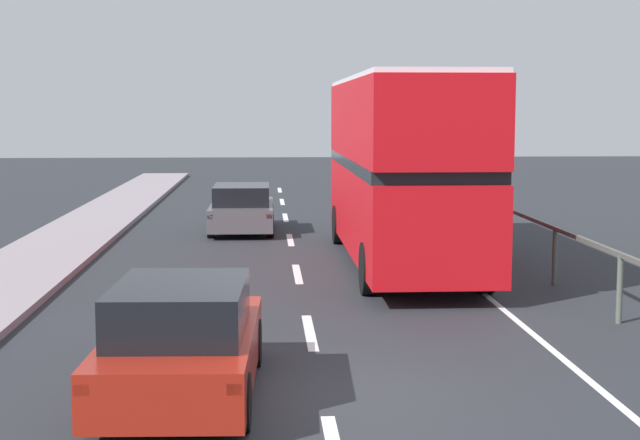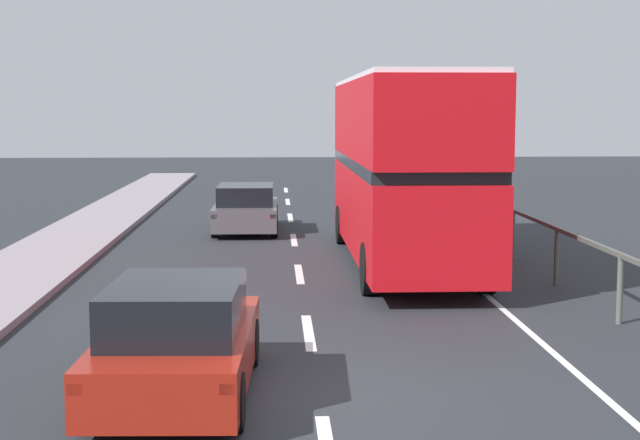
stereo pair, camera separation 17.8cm
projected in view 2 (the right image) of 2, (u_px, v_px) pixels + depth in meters
name	position (u px, v px, depth m)	size (l,w,h in m)	color
ground_plane	(319.00, 401.00, 11.66)	(74.77, 120.00, 0.10)	#27292E
lane_paint_markings	(397.00, 272.00, 20.62)	(3.62, 46.00, 0.01)	silver
bridge_side_railing	(533.00, 228.00, 20.72)	(0.10, 42.00, 1.18)	#50564E
double_decker_bus_red	(404.00, 165.00, 21.30)	(2.53, 10.04, 4.21)	red
hatchback_car_near	(178.00, 341.00, 11.62)	(1.92, 4.15, 1.43)	maroon
sedan_car_ahead	(246.00, 209.00, 27.51)	(1.84, 4.21, 1.36)	#4C4B4F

